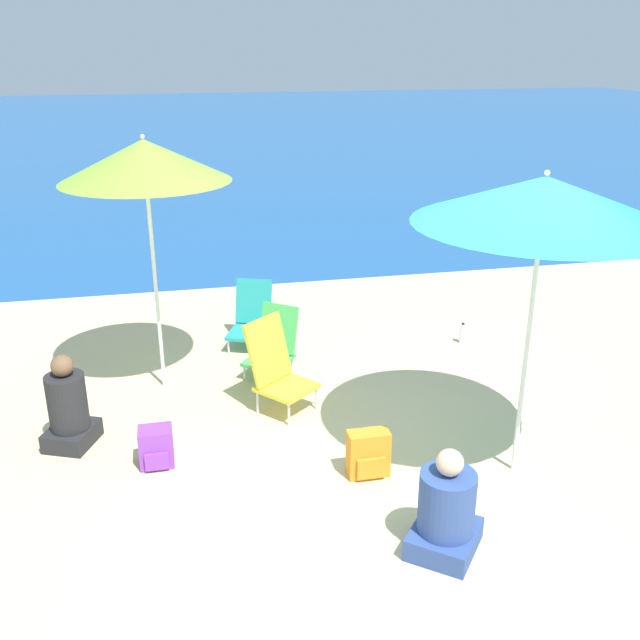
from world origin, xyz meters
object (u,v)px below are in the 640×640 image
(person_seated_far, at_px, (446,512))
(backpack_orange, at_px, (368,454))
(beach_umbrella_lime, at_px, (145,161))
(backpack_purple, at_px, (156,447))
(beach_chair_teal, at_px, (251,317))
(beach_chair_yellow, at_px, (276,367))
(beach_umbrella_teal, at_px, (544,200))
(beach_chair_green, at_px, (274,344))
(person_seated_near, at_px, (68,409))
(water_bottle, at_px, (462,335))

(person_seated_far, bearing_deg, backpack_orange, 143.98)
(beach_umbrella_lime, distance_m, backpack_purple, 2.52)
(beach_chair_teal, bearing_deg, beach_umbrella_lime, -115.54)
(beach_chair_yellow, bearing_deg, backpack_orange, -107.18)
(beach_umbrella_teal, distance_m, backpack_orange, 2.33)
(beach_chair_yellow, bearing_deg, beach_chair_teal, 51.52)
(person_seated_far, bearing_deg, beach_chair_teal, 141.04)
(beach_umbrella_teal, distance_m, beach_chair_teal, 3.97)
(beach_chair_yellow, xyz_separation_m, beach_chair_green, (0.09, 0.77, -0.11))
(beach_chair_green, height_order, person_seated_near, person_seated_near)
(beach_umbrella_teal, height_order, backpack_purple, beach_umbrella_teal)
(beach_chair_yellow, height_order, person_seated_far, beach_chair_yellow)
(beach_chair_green, bearing_deg, person_seated_near, -113.00)
(beach_chair_green, bearing_deg, water_bottle, 46.08)
(backpack_purple, xyz_separation_m, water_bottle, (3.41, 1.83, -0.07))
(beach_chair_teal, height_order, beach_chair_green, beach_chair_teal)
(beach_chair_teal, height_order, water_bottle, beach_chair_teal)
(beach_umbrella_lime, height_order, beach_umbrella_teal, beach_umbrella_lime)
(beach_umbrella_lime, distance_m, person_seated_far, 3.95)
(water_bottle, bearing_deg, beach_umbrella_teal, -103.59)
(beach_umbrella_teal, relative_size, water_bottle, 9.89)
(beach_chair_yellow, xyz_separation_m, backpack_purple, (-1.11, -0.76, -0.26))
(beach_chair_yellow, xyz_separation_m, water_bottle, (2.31, 1.07, -0.32))
(beach_umbrella_teal, distance_m, person_seated_near, 4.14)
(beach_chair_yellow, bearing_deg, person_seated_near, 148.83)
(person_seated_far, distance_m, backpack_purple, 2.41)
(beach_chair_teal, bearing_deg, beach_umbrella_teal, -38.13)
(beach_chair_green, bearing_deg, backpack_orange, -39.57)
(beach_umbrella_lime, distance_m, beach_umbrella_teal, 3.46)
(beach_umbrella_teal, height_order, beach_chair_yellow, beach_umbrella_teal)
(person_seated_far, xyz_separation_m, water_bottle, (1.52, 3.30, -0.20))
(beach_umbrella_teal, bearing_deg, beach_chair_teal, 119.87)
(water_bottle, bearing_deg, beach_umbrella_lime, -173.40)
(person_seated_near, xyz_separation_m, person_seated_far, (2.61, -1.95, -0.04))
(backpack_purple, relative_size, water_bottle, 1.34)
(beach_umbrella_lime, xyz_separation_m, water_bottle, (3.34, 0.39, -2.13))
(backpack_orange, xyz_separation_m, water_bottle, (1.78, 2.34, -0.09))
(beach_chair_teal, xyz_separation_m, backpack_purple, (-1.07, -2.35, -0.15))
(beach_chair_green, height_order, backpack_purple, beach_chair_green)
(backpack_purple, height_order, backpack_orange, backpack_orange)
(beach_chair_green, distance_m, water_bottle, 2.25)
(person_seated_near, height_order, backpack_purple, person_seated_near)
(backpack_orange, bearing_deg, beach_chair_teal, 101.25)
(person_seated_far, bearing_deg, beach_umbrella_lime, 160.88)
(water_bottle, bearing_deg, beach_chair_teal, 167.39)
(beach_chair_yellow, bearing_deg, beach_chair_green, 43.25)
(beach_chair_teal, bearing_deg, backpack_purple, -92.41)
(person_seated_near, bearing_deg, person_seated_far, -13.65)
(beach_chair_green, xyz_separation_m, person_seated_far, (0.70, -3.00, -0.02))
(beach_umbrella_lime, height_order, person_seated_far, beach_umbrella_lime)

